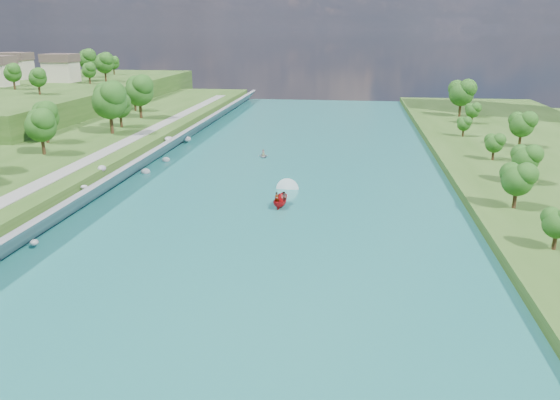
# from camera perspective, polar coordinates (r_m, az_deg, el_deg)

# --- Properties ---
(ground) EXTENTS (260.00, 260.00, 0.00)m
(ground) POSITION_cam_1_polar(r_m,az_deg,el_deg) (64.56, -2.81, -4.82)
(ground) COLOR #2D5119
(ground) RESTS_ON ground
(river_water) EXTENTS (55.00, 240.00, 0.10)m
(river_water) POSITION_cam_1_polar(r_m,az_deg,el_deg) (83.17, -0.36, 0.37)
(river_water) COLOR #1B6167
(river_water) RESTS_ON ground
(ridge_west) EXTENTS (60.00, 120.00, 9.00)m
(ridge_west) POSITION_cam_1_polar(r_m,az_deg,el_deg) (181.05, -23.94, 9.60)
(ridge_west) COLOR #2D5119
(ridge_west) RESTS_ON ground
(riprap_bank) EXTENTS (4.83, 236.00, 4.28)m
(riprap_bank) POSITION_cam_1_polar(r_m,az_deg,el_deg) (88.98, -17.17, 1.88)
(riprap_bank) COLOR slate
(riprap_bank) RESTS_ON ground
(riverside_path) EXTENTS (3.00, 200.00, 0.10)m
(riverside_path) POSITION_cam_1_polar(r_m,az_deg,el_deg) (92.35, -20.80, 3.20)
(riverside_path) COLOR gray
(riverside_path) RESTS_ON berm_west
(ridge_houses) EXTENTS (29.50, 29.50, 8.40)m
(ridge_houses) POSITION_cam_1_polar(r_m,az_deg,el_deg) (187.78, -25.13, 12.40)
(ridge_houses) COLOR beige
(ridge_houses) RESTS_ON ridge_west
(trees_east) EXTENTS (16.86, 144.98, 11.87)m
(trees_east) POSITION_cam_1_polar(r_m,az_deg,el_deg) (95.52, 24.70, 4.87)
(trees_east) COLOR #234512
(trees_east) RESTS_ON berm_east
(trees_ridge) EXTENTS (19.76, 67.42, 10.96)m
(trees_ridge) POSITION_cam_1_polar(r_m,az_deg,el_deg) (183.48, -19.92, 13.03)
(trees_ridge) COLOR #234512
(trees_ridge) RESTS_ON ridge_west
(motorboat) EXTENTS (3.60, 19.07, 2.24)m
(motorboat) POSITION_cam_1_polar(r_m,az_deg,el_deg) (79.30, 0.14, 0.13)
(motorboat) COLOR #AA0D12
(motorboat) RESTS_ON river_water
(raft) EXTENTS (2.68, 3.27, 1.50)m
(raft) POSITION_cam_1_polar(r_m,az_deg,el_deg) (109.10, -1.76, 4.69)
(raft) COLOR gray
(raft) RESTS_ON river_water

